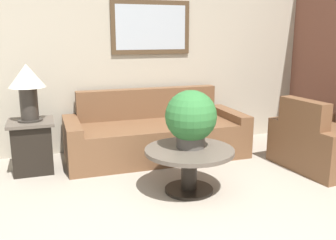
# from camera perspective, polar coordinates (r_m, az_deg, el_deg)

# --- Properties ---
(wall_back) EXTENTS (7.04, 0.09, 2.60)m
(wall_back) POSITION_cam_1_polar(r_m,az_deg,el_deg) (5.14, -5.20, 10.25)
(wall_back) COLOR #B2A893
(wall_back) RESTS_ON ground_plane
(couch_main) EXTENTS (2.26, 0.93, 0.84)m
(couch_main) POSITION_cam_1_polar(r_m,az_deg,el_deg) (4.83, -1.91, -2.32)
(couch_main) COLOR brown
(couch_main) RESTS_ON ground_plane
(armchair) EXTENTS (1.04, 1.09, 0.84)m
(armchair) POSITION_cam_1_polar(r_m,az_deg,el_deg) (4.80, 22.70, -3.47)
(armchair) COLOR brown
(armchair) RESTS_ON ground_plane
(coffee_table) EXTENTS (0.89, 0.89, 0.45)m
(coffee_table) POSITION_cam_1_polar(r_m,az_deg,el_deg) (3.74, 3.26, -6.20)
(coffee_table) COLOR black
(coffee_table) RESTS_ON ground_plane
(side_table) EXTENTS (0.50, 0.50, 0.60)m
(side_table) POSITION_cam_1_polar(r_m,az_deg,el_deg) (4.56, -19.94, -3.68)
(side_table) COLOR black
(side_table) RESTS_ON ground_plane
(table_lamp) EXTENTS (0.40, 0.40, 0.64)m
(table_lamp) POSITION_cam_1_polar(r_m,az_deg,el_deg) (4.41, -20.66, 5.21)
(table_lamp) COLOR #2D2823
(table_lamp) RESTS_ON side_table
(potted_plant_on_table) EXTENTS (0.51, 0.51, 0.57)m
(potted_plant_on_table) POSITION_cam_1_polar(r_m,az_deg,el_deg) (3.68, 3.51, 0.35)
(potted_plant_on_table) COLOR #4C4742
(potted_plant_on_table) RESTS_ON coffee_table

